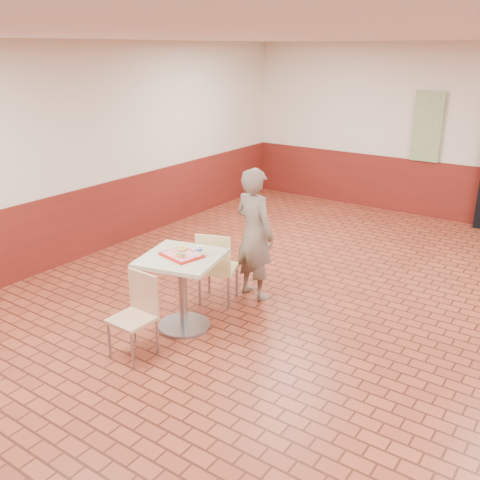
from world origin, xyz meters
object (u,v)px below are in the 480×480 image
Objects in this scene: main_table at (182,280)px; long_john_donut at (181,255)px; chair_main_back at (216,265)px; paper_cup at (199,250)px; chair_main_front at (137,310)px; serving_tray at (181,255)px; ring_donut at (182,249)px; customer at (254,234)px.

main_table is 0.33m from long_john_donut.
paper_cup is (0.20, -0.55, 0.41)m from chair_main_back.
chair_main_back reaches higher than chair_main_front.
paper_cup is at bearing 77.89° from chair_main_front.
chair_main_back is at bearing 94.44° from serving_tray.
long_john_donut is (0.11, -0.15, 0.00)m from ring_donut.
customer is at bearing -137.69° from chair_main_back.
long_john_donut is at bearing -54.11° from ring_donut.
ring_donut is 0.22m from paper_cup.
chair_main_back is 0.71m from paper_cup.
long_john_donut reaches higher than chair_main_front.
ring_donut is at bearing 69.06° from chair_main_back.
customer is at bearing 76.30° from ring_donut.
main_table is 1.15m from customer.
chair_main_front is 2.07× the size of serving_tray.
chair_main_front is at bearing -97.12° from long_john_donut.
long_john_donut is 1.44× the size of paper_cup.
long_john_donut is at bearing 96.43° from customer.
main_table is at bearing 0.00° from serving_tray.
customer is 17.20× the size of paper_cup.
chair_main_back reaches higher than long_john_donut.
customer reaches higher than paper_cup.
ring_donut is at bearing 126.75° from serving_tray.
customer is at bearing 80.45° from main_table.
main_table is 0.66m from chair_main_front.
main_table is 0.29m from serving_tray.
long_john_donut is (0.04, -0.06, 0.03)m from serving_tray.
paper_cup is at bearing 35.18° from main_table.
chair_main_front is 0.84m from ring_donut.
customer reaches higher than chair_main_back.
chair_main_back is 9.66× the size of paper_cup.
customer is at bearing 84.41° from chair_main_front.
ring_donut is (-0.03, 0.74, 0.41)m from chair_main_front.
ring_donut reaches higher than chair_main_front.
chair_main_back is 0.75m from serving_tray.
paper_cup is at bearing 101.48° from customer.
serving_tray is (0.00, 0.00, 0.29)m from main_table.
chair_main_front is at bearing 71.13° from chair_main_back.
ring_donut is (-0.06, 0.08, 0.03)m from serving_tray.
main_table is at bearing 124.69° from long_john_donut.
customer is 1.00m from paper_cup.
serving_tray is (0.05, -0.66, 0.35)m from chair_main_back.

